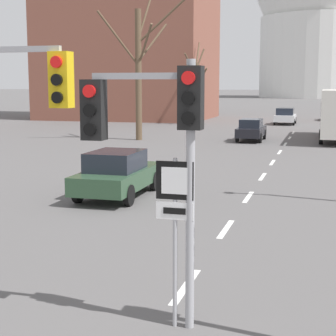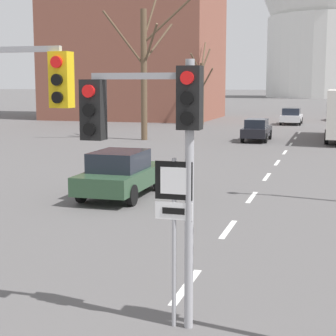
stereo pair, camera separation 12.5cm
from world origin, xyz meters
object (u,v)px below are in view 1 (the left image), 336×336
object	(u,v)px
traffic_signal_centre_tall	(154,128)
sedan_near_left	(285,116)
sedan_far_left	(117,173)
sedan_near_right	(333,113)
route_sign_post	(175,213)
sedan_mid_centre	(251,130)

from	to	relation	value
traffic_signal_centre_tall	sedan_near_left	world-z (taller)	traffic_signal_centre_tall
traffic_signal_centre_tall	sedan_near_left	bearing A→B (deg)	91.51
sedan_far_left	traffic_signal_centre_tall	bearing A→B (deg)	-65.95
traffic_signal_centre_tall	sedan_near_right	distance (m)	55.18
sedan_near_left	sedan_far_left	xyz separation A→B (m)	(-3.05, -37.76, 0.02)
route_sign_post	sedan_near_right	bearing A→B (deg)	86.93
traffic_signal_centre_tall	sedan_mid_centre	distance (m)	30.49
sedan_mid_centre	sedan_far_left	bearing A→B (deg)	-95.40
route_sign_post	sedan_mid_centre	world-z (taller)	route_sign_post
sedan_near_right	sedan_near_left	bearing A→B (deg)	-120.75
traffic_signal_centre_tall	sedan_mid_centre	size ratio (longest dim) A/B	0.98
sedan_near_right	sedan_far_left	distance (m)	46.03
sedan_near_right	traffic_signal_centre_tall	bearing A→B (deg)	-93.43
sedan_near_left	sedan_far_left	bearing A→B (deg)	-94.62
sedan_mid_centre	sedan_far_left	world-z (taller)	sedan_far_left
sedan_near_left	sedan_mid_centre	world-z (taller)	sedan_near_left
traffic_signal_centre_tall	sedan_far_left	size ratio (longest dim) A/B	0.95
traffic_signal_centre_tall	route_sign_post	size ratio (longest dim) A/B	1.55
route_sign_post	sedan_far_left	xyz separation A→B (m)	(-4.64, 9.65, -1.05)
sedan_near_left	sedan_near_right	xyz separation A→B (m)	(4.55, 7.64, 0.02)
sedan_near_right	sedan_far_left	world-z (taller)	sedan_far_left
sedan_near_left	sedan_mid_centre	bearing A→B (deg)	-93.66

